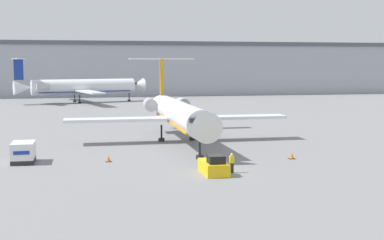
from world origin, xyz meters
TOP-DOWN VIEW (x-y plane):
  - ground_plane at (0.00, 0.00)m, footprint 600.00×600.00m
  - terminal_building at (0.00, 120.00)m, footprint 180.00×16.80m
  - airplane_main at (-0.08, 19.93)m, footprint 28.21×30.87m
  - pushback_tug at (-0.38, -0.08)m, footprint 2.04×4.21m
  - luggage_cart at (-17.75, 8.94)m, footprint 2.17×3.35m
  - worker_near_tug at (1.35, 0.07)m, footprint 0.40×0.25m
  - traffic_cone_left at (-9.39, 7.76)m, footprint 0.58×0.58m
  - traffic_cone_right at (9.39, 5.61)m, footprint 0.64×0.64m
  - airplane_parked_far_left at (-12.32, 90.48)m, footprint 33.09×32.99m

SIDE VIEW (x-z plane):
  - ground_plane at x=0.00m, z-range 0.00..0.00m
  - traffic_cone_left at x=-9.39m, z-range -0.02..0.63m
  - traffic_cone_right at x=9.39m, z-range -0.02..0.65m
  - pushback_tug at x=-0.38m, z-range -0.24..1.59m
  - worker_near_tug at x=1.35m, z-range 0.05..1.86m
  - luggage_cart at x=-17.75m, z-range 0.00..2.08m
  - airplane_main at x=-0.08m, z-range -1.65..9.00m
  - airplane_parked_far_left at x=-12.32m, z-range -1.49..9.51m
  - terminal_building at x=0.00m, z-range 0.03..16.40m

